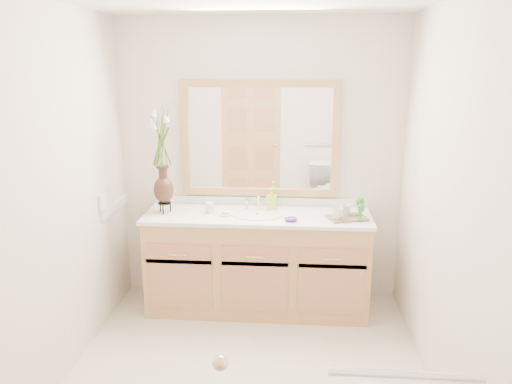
# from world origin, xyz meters

# --- Properties ---
(floor) EXTENTS (2.60, 2.60, 0.00)m
(floor) POSITION_xyz_m (0.00, 0.00, 0.00)
(floor) COLOR beige
(floor) RESTS_ON ground
(wall_back) EXTENTS (2.40, 0.02, 2.40)m
(wall_back) POSITION_xyz_m (0.00, 1.30, 1.20)
(wall_back) COLOR white
(wall_back) RESTS_ON floor
(wall_front) EXTENTS (2.40, 0.02, 2.40)m
(wall_front) POSITION_xyz_m (0.00, -1.30, 1.20)
(wall_front) COLOR white
(wall_front) RESTS_ON floor
(wall_left) EXTENTS (0.02, 2.60, 2.40)m
(wall_left) POSITION_xyz_m (-1.20, 0.00, 1.20)
(wall_left) COLOR white
(wall_left) RESTS_ON floor
(wall_right) EXTENTS (0.02, 2.60, 2.40)m
(wall_right) POSITION_xyz_m (1.20, 0.00, 1.20)
(wall_right) COLOR white
(wall_right) RESTS_ON floor
(vanity) EXTENTS (1.80, 0.55, 0.80)m
(vanity) POSITION_xyz_m (0.00, 1.01, 0.40)
(vanity) COLOR tan
(vanity) RESTS_ON floor
(counter) EXTENTS (1.84, 0.57, 0.03)m
(counter) POSITION_xyz_m (0.00, 1.01, 0.82)
(counter) COLOR white
(counter) RESTS_ON vanity
(sink) EXTENTS (0.38, 0.34, 0.23)m
(sink) POSITION_xyz_m (0.00, 1.00, 0.78)
(sink) COLOR white
(sink) RESTS_ON counter
(mirror) EXTENTS (1.32, 0.04, 0.97)m
(mirror) POSITION_xyz_m (0.00, 1.28, 1.41)
(mirror) COLOR white
(mirror) RESTS_ON wall_back
(switch_plate) EXTENTS (0.02, 0.12, 0.12)m
(switch_plate) POSITION_xyz_m (-1.19, 0.76, 0.98)
(switch_plate) COLOR white
(switch_plate) RESTS_ON wall_left
(door) EXTENTS (0.80, 0.03, 2.00)m
(door) POSITION_xyz_m (-0.30, -1.29, 1.00)
(door) COLOR tan
(door) RESTS_ON floor
(grab_bar) EXTENTS (0.55, 0.03, 0.03)m
(grab_bar) POSITION_xyz_m (0.70, -1.27, 0.95)
(grab_bar) COLOR silver
(grab_bar) RESTS_ON wall_front
(flower_vase) EXTENTS (0.20, 0.20, 0.80)m
(flower_vase) POSITION_xyz_m (-0.77, 1.01, 1.37)
(flower_vase) COLOR black
(flower_vase) RESTS_ON counter
(tumbler) EXTENTS (0.07, 0.07, 0.09)m
(tumbler) POSITION_xyz_m (-0.39, 1.03, 0.87)
(tumbler) COLOR beige
(tumbler) RESTS_ON counter
(soap_dish) EXTENTS (0.10, 0.10, 0.03)m
(soap_dish) POSITION_xyz_m (-0.25, 0.96, 0.84)
(soap_dish) COLOR beige
(soap_dish) RESTS_ON counter
(soap_bottle) EXTENTS (0.08, 0.08, 0.16)m
(soap_bottle) POSITION_xyz_m (0.11, 1.16, 0.91)
(soap_bottle) COLOR #AEE936
(soap_bottle) RESTS_ON counter
(purple_dish) EXTENTS (0.11, 0.09, 0.04)m
(purple_dish) POSITION_xyz_m (0.27, 0.85, 0.85)
(purple_dish) COLOR #54297C
(purple_dish) RESTS_ON counter
(tray) EXTENTS (0.35, 0.28, 0.01)m
(tray) POSITION_xyz_m (0.72, 0.95, 0.84)
(tray) COLOR brown
(tray) RESTS_ON counter
(mug_left) EXTENTS (0.11, 0.11, 0.09)m
(mug_left) POSITION_xyz_m (0.63, 0.89, 0.89)
(mug_left) COLOR beige
(mug_left) RESTS_ON tray
(mug_right) EXTENTS (0.11, 0.11, 0.10)m
(mug_right) POSITION_xyz_m (0.71, 1.00, 0.89)
(mug_right) COLOR beige
(mug_right) RESTS_ON tray
(goblet_front) EXTENTS (0.06, 0.06, 0.13)m
(goblet_front) POSITION_xyz_m (0.81, 0.88, 0.93)
(goblet_front) COLOR #297B29
(goblet_front) RESTS_ON tray
(goblet_back) EXTENTS (0.07, 0.07, 0.15)m
(goblet_back) POSITION_xyz_m (0.82, 1.01, 0.94)
(goblet_back) COLOR #297B29
(goblet_back) RESTS_ON tray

